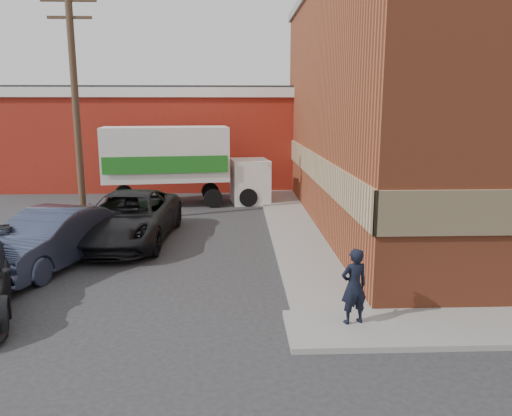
# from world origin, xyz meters

# --- Properties ---
(ground) EXTENTS (90.00, 90.00, 0.00)m
(ground) POSITION_xyz_m (0.00, 0.00, 0.00)
(ground) COLOR #28282B
(ground) RESTS_ON ground
(brick_building) EXTENTS (14.25, 18.25, 9.36)m
(brick_building) POSITION_xyz_m (8.50, 9.00, 4.68)
(brick_building) COLOR brown
(brick_building) RESTS_ON ground
(sidewalk_west) EXTENTS (1.80, 18.00, 0.12)m
(sidewalk_west) POSITION_xyz_m (0.60, 9.00, 0.06)
(sidewalk_west) COLOR gray
(sidewalk_west) RESTS_ON ground
(warehouse) EXTENTS (16.30, 8.30, 5.60)m
(warehouse) POSITION_xyz_m (-6.00, 20.00, 2.81)
(warehouse) COLOR maroon
(warehouse) RESTS_ON ground
(utility_pole) EXTENTS (2.00, 0.26, 9.00)m
(utility_pole) POSITION_xyz_m (-7.50, 9.00, 4.75)
(utility_pole) COLOR brown
(utility_pole) RESTS_ON ground
(man) EXTENTS (0.67, 0.53, 1.60)m
(man) POSITION_xyz_m (0.90, -0.69, 0.92)
(man) COLOR black
(man) RESTS_ON sidewalk_south
(sedan) EXTENTS (3.19, 5.32, 1.66)m
(sedan) POSITION_xyz_m (-6.84, 3.71, 0.83)
(sedan) COLOR #2F374E
(sedan) RESTS_ON ground
(suv_a) EXTENTS (3.13, 6.20, 1.68)m
(suv_a) POSITION_xyz_m (-5.18, 6.32, 0.84)
(suv_a) COLOR black
(suv_a) RESTS_ON ground
(box_truck) EXTENTS (7.56, 3.07, 3.63)m
(box_truck) POSITION_xyz_m (-4.03, 12.88, 2.09)
(box_truck) COLOR white
(box_truck) RESTS_ON ground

